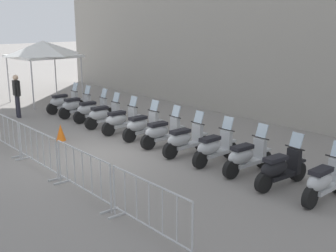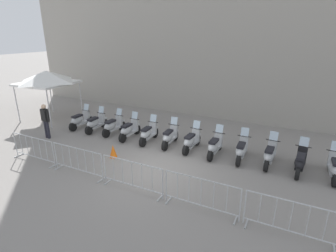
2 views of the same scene
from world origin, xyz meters
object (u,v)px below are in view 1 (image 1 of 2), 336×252
(motorcycle_0, at_px, (64,102))
(motorcycle_10, at_px, (280,169))
(motorcycle_4, at_px, (121,120))
(motorcycle_7, at_px, (184,140))
(canopy_tent, at_px, (43,49))
(motorcycle_8, at_px, (214,148))
(motorcycle_3, at_px, (104,115))
(barrier_segment_3, at_px, (83,174))
(barrier_segment_1, at_px, (4,132))
(motorcycle_11, at_px, (324,181))
(officer_mid_plaza, at_px, (17,93))
(motorcycle_5, at_px, (142,126))
(barrier_segment_4, at_px, (149,209))
(motorcycle_2, at_px, (92,110))
(traffic_cone, at_px, (61,132))
(motorcycle_1, at_px, (76,106))
(barrier_segment_2, at_px, (37,150))
(motorcycle_6, at_px, (162,132))
(motorcycle_9, at_px, (246,157))

(motorcycle_0, xyz_separation_m, motorcycle_10, (10.87, -0.61, 0.00))
(motorcycle_4, relative_size, motorcycle_10, 1.00)
(motorcycle_0, xyz_separation_m, motorcycle_7, (7.61, -0.46, 0.00))
(motorcycle_7, bearing_deg, canopy_tent, 174.10)
(motorcycle_8, height_order, motorcycle_10, same)
(motorcycle_3, height_order, barrier_segment_3, motorcycle_3)
(barrier_segment_1, bearing_deg, motorcycle_11, 21.62)
(motorcycle_4, height_order, officer_mid_plaza, officer_mid_plaza)
(motorcycle_5, xyz_separation_m, motorcycle_10, (5.43, -0.36, 0.00))
(barrier_segment_4, bearing_deg, motorcycle_2, 152.66)
(barrier_segment_3, height_order, traffic_cone, barrier_segment_3)
(motorcycle_1, bearing_deg, barrier_segment_3, -30.54)
(barrier_segment_2, relative_size, canopy_tent, 0.79)
(motorcycle_5, xyz_separation_m, traffic_cone, (-1.70, -2.04, -0.18))
(motorcycle_1, bearing_deg, motorcycle_6, -2.96)
(motorcycle_8, distance_m, barrier_segment_1, 6.38)
(motorcycle_4, relative_size, barrier_segment_4, 0.75)
(motorcycle_4, xyz_separation_m, motorcycle_11, (7.62, -0.32, 0.00))
(motorcycle_1, bearing_deg, motorcycle_0, 176.65)
(motorcycle_3, bearing_deg, motorcycle_8, -2.11)
(motorcycle_3, distance_m, motorcycle_5, 2.19)
(motorcycle_2, relative_size, motorcycle_10, 1.00)
(barrier_segment_1, xyz_separation_m, barrier_segment_2, (2.38, -0.12, 0.00))
(motorcycle_3, bearing_deg, motorcycle_6, -1.91)
(barrier_segment_2, distance_m, traffic_cone, 2.75)
(motorcycle_6, xyz_separation_m, canopy_tent, (-9.24, 0.95, 2.06))
(motorcycle_3, height_order, motorcycle_5, same)
(barrier_segment_4, relative_size, officer_mid_plaza, 1.33)
(motorcycle_0, height_order, motorcycle_11, same)
(motorcycle_9, relative_size, barrier_segment_1, 0.75)
(motorcycle_0, xyz_separation_m, canopy_tent, (-2.71, 0.61, 2.06))
(traffic_cone, bearing_deg, motorcycle_3, 103.40)
(motorcycle_0, xyz_separation_m, traffic_cone, (3.75, -2.30, -0.18))
(motorcycle_7, relative_size, motorcycle_9, 1.00)
(officer_mid_plaza, bearing_deg, motorcycle_5, 14.55)
(motorcycle_0, relative_size, motorcycle_6, 1.00)
(motorcycle_1, xyz_separation_m, motorcycle_8, (7.62, -0.37, 0.00))
(motorcycle_8, height_order, canopy_tent, canopy_tent)
(motorcycle_9, xyz_separation_m, barrier_segment_2, (-4.00, -3.68, 0.07))
(motorcycle_0, relative_size, motorcycle_4, 1.00)
(motorcycle_9, distance_m, canopy_tent, 12.72)
(motorcycle_5, height_order, traffic_cone, motorcycle_5)
(motorcycle_7, height_order, traffic_cone, motorcycle_7)
(barrier_segment_2, bearing_deg, motorcycle_3, 123.08)
(motorcycle_2, distance_m, barrier_segment_3, 7.32)
(motorcycle_10, height_order, barrier_segment_3, motorcycle_10)
(motorcycle_4, relative_size, motorcycle_11, 1.00)
(motorcycle_6, bearing_deg, motorcycle_8, -2.41)
(motorcycle_0, height_order, barrier_segment_1, motorcycle_0)
(motorcycle_3, height_order, barrier_segment_1, motorcycle_3)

